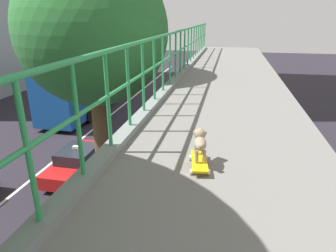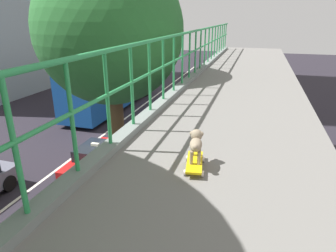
% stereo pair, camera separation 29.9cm
% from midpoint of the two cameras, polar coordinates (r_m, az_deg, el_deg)
% --- Properties ---
extents(green_railing, '(0.20, 27.95, 1.21)m').
position_cam_midpoint_polar(green_railing, '(2.52, -27.19, -12.18)').
color(green_railing, gray).
rests_on(green_railing, overpass_deck).
extents(car_red_taxi_fifth, '(1.82, 3.92, 1.40)m').
position_cam_midpoint_polar(car_red_taxi_fifth, '(13.95, -17.14, -6.53)').
color(car_red_taxi_fifth, red).
rests_on(car_red_taxi_fifth, ground).
extents(city_bus, '(2.73, 10.88, 3.42)m').
position_cam_midpoint_polar(city_bus, '(23.23, -15.07, 7.83)').
color(city_bus, '#144894').
rests_on(city_bus, ground).
extents(roadside_tree_mid, '(4.01, 4.01, 8.32)m').
position_cam_midpoint_polar(roadside_tree_mid, '(8.56, -15.14, 16.66)').
color(roadside_tree_mid, brown).
rests_on(roadside_tree_mid, ground).
extents(toy_skateboard, '(0.27, 0.53, 0.09)m').
position_cam_midpoint_polar(toy_skateboard, '(3.25, 3.37, -6.85)').
color(toy_skateboard, gold).
rests_on(toy_skateboard, overpass_deck).
extents(small_dog, '(0.18, 0.39, 0.30)m').
position_cam_midpoint_polar(small_dog, '(3.23, 3.54, -2.94)').
color(small_dog, gray).
rests_on(small_dog, toy_skateboard).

